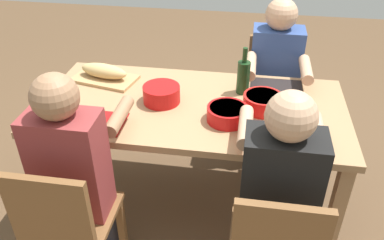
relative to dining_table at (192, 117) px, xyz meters
name	(u,v)px	position (x,y,z in m)	size (l,w,h in m)	color
ground_plane	(192,197)	(0.00, 0.00, -0.65)	(8.00, 8.00, 0.00)	brown
dining_table	(192,117)	(0.00, 0.00, 0.00)	(1.77, 0.87, 0.74)	#A87F56
chair_far_right	(271,88)	(0.49, 0.76, -0.17)	(0.40, 0.40, 0.85)	brown
diner_far_right	(275,73)	(0.49, 0.57, 0.04)	(0.41, 0.53, 1.20)	#2D2D38
chair_near_left	(66,223)	(-0.49, -0.76, -0.17)	(0.40, 0.40, 0.85)	brown
diner_near_left	(74,164)	(-0.49, -0.57, 0.04)	(0.41, 0.53, 1.20)	#2D2D38
diner_near_right	(279,185)	(0.49, -0.57, 0.04)	(0.41, 0.53, 1.20)	#2D2D38
serving_bowl_salad	(161,93)	(-0.18, 0.00, 0.14)	(0.22, 0.22, 0.10)	red
serving_bowl_greens	(263,101)	(0.40, 0.01, 0.14)	(0.22, 0.22, 0.09)	red
serving_bowl_pasta	(227,113)	(0.22, -0.14, 0.13)	(0.22, 0.22, 0.08)	red
cutting_board	(105,79)	(-0.60, 0.21, 0.10)	(0.40, 0.22, 0.02)	tan
bread_loaf	(104,71)	(-0.60, 0.21, 0.15)	(0.32, 0.11, 0.09)	tan
wine_bottle	(243,76)	(0.28, 0.19, 0.20)	(0.08, 0.08, 0.29)	#193819
beer_bottle	(68,99)	(-0.64, -0.23, 0.20)	(0.06, 0.06, 0.22)	brown
wine_glass	(53,86)	(-0.78, -0.11, 0.20)	(0.08, 0.08, 0.17)	silver
placemat_far_right	(276,87)	(0.49, 0.28, 0.09)	(0.32, 0.23, 0.01)	black
placemat_near_left	(95,122)	(-0.49, -0.28, 0.09)	(0.32, 0.23, 0.01)	maroon
placemat_near_right	(278,139)	(0.49, -0.28, 0.09)	(0.32, 0.23, 0.01)	maroon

